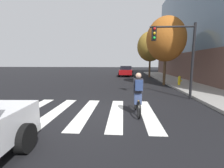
# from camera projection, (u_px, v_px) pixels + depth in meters

# --- Properties ---
(ground_plane) EXTENTS (120.00, 120.00, 0.00)m
(ground_plane) POSITION_uv_depth(u_px,v_px,m) (88.00, 112.00, 6.50)
(ground_plane) COLOR black
(crosswalk_stripes) EXTENTS (5.69, 3.93, 0.01)m
(crosswalk_stripes) POSITION_uv_depth(u_px,v_px,m) (86.00, 112.00, 6.50)
(crosswalk_stripes) COLOR silver
(crosswalk_stripes) RESTS_ON ground
(sedan_mid) EXTENTS (2.36, 4.59, 1.54)m
(sedan_mid) POSITION_uv_depth(u_px,v_px,m) (126.00, 71.00, 23.25)
(sedan_mid) COLOR maroon
(sedan_mid) RESTS_ON ground
(cyclist) EXTENTS (0.37, 1.71, 1.69)m
(cyclist) POSITION_uv_depth(u_px,v_px,m) (138.00, 94.00, 6.07)
(cyclist) COLOR black
(cyclist) RESTS_ON ground
(traffic_light_near) EXTENTS (2.47, 0.28, 4.20)m
(traffic_light_near) POSITION_uv_depth(u_px,v_px,m) (178.00, 48.00, 8.49)
(traffic_light_near) COLOR black
(traffic_light_near) RESTS_ON ground
(fire_hydrant) EXTENTS (0.33, 0.22, 0.78)m
(fire_hydrant) POSITION_uv_depth(u_px,v_px,m) (179.00, 80.00, 13.27)
(fire_hydrant) COLOR gold
(fire_hydrant) RESTS_ON sidewalk
(street_tree_near) EXTENTS (3.42, 3.42, 6.08)m
(street_tree_near) POSITION_uv_depth(u_px,v_px,m) (166.00, 39.00, 13.67)
(street_tree_near) COLOR #4C3823
(street_tree_near) RESTS_ON ground
(street_tree_mid) EXTENTS (3.49, 3.49, 6.20)m
(street_tree_mid) POSITION_uv_depth(u_px,v_px,m) (150.00, 47.00, 20.84)
(street_tree_mid) COLOR #4C3823
(street_tree_mid) RESTS_ON ground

